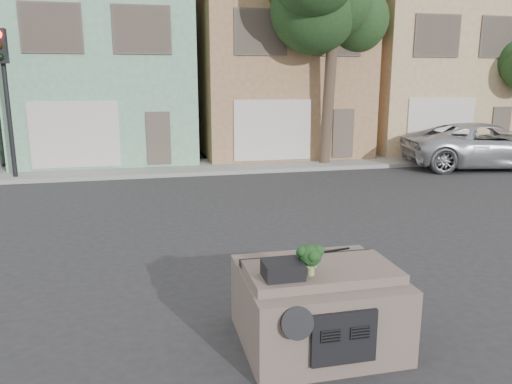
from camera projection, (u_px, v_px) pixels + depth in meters
name	position (u px, v px, depth m)	size (l,w,h in m)	color
ground_plane	(263.00, 263.00, 9.63)	(120.00, 120.00, 0.00)	#303033
sidewalk	(200.00, 167.00, 19.58)	(40.00, 3.00, 0.15)	gray
townhouse_mint	(107.00, 71.00, 21.79)	(7.20, 8.20, 7.55)	#82B796
townhouse_tan	(273.00, 72.00, 23.43)	(7.20, 8.20, 7.55)	#A77C56
townhouse_beige	(417.00, 72.00, 25.07)	(7.20, 8.20, 7.55)	tan
silver_pickup	(484.00, 168.00, 19.86)	(2.92, 6.34, 1.76)	#B6B8BD
traffic_signal	(7.00, 107.00, 16.66)	(0.40, 0.40, 5.10)	black
tree_near	(329.00, 58.00, 19.08)	(4.40, 4.00, 8.50)	#203E1B
car_dashboard	(317.00, 303.00, 6.65)	(2.00, 1.80, 1.12)	#6C5B51
instrument_hump	(283.00, 270.00, 6.04)	(0.48, 0.38, 0.20)	black
wiper_arm	(328.00, 251.00, 6.94)	(0.70, 0.03, 0.02)	black
broccoli	(311.00, 260.00, 6.11)	(0.32, 0.32, 0.40)	#173615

